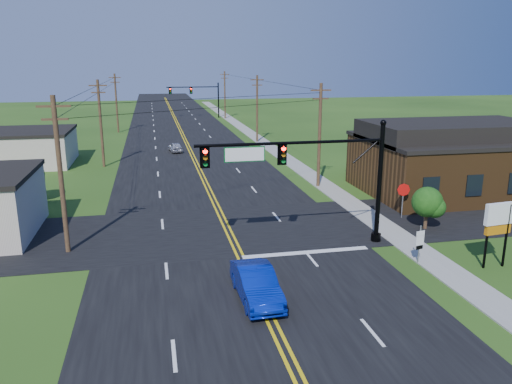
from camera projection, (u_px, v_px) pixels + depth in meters
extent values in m
plane|color=#214012|center=(266.00, 319.00, 21.43)|extent=(260.00, 260.00, 0.00)
cube|color=black|center=(185.00, 142.00, 68.77)|extent=(16.00, 220.00, 0.04)
cube|color=black|center=(225.00, 230.00, 32.79)|extent=(70.00, 10.00, 0.04)
cube|color=gray|center=(276.00, 151.00, 61.38)|extent=(2.00, 160.00, 0.08)
cylinder|color=black|center=(379.00, 185.00, 29.84)|extent=(0.28, 0.28, 7.20)
cylinder|color=black|center=(376.00, 237.00, 30.69)|extent=(0.60, 0.60, 0.50)
sphere|color=black|center=(383.00, 123.00, 28.91)|extent=(0.36, 0.36, 0.36)
cylinder|color=black|center=(292.00, 143.00, 28.07)|extent=(11.00, 0.18, 0.18)
cube|color=#04551B|center=(245.00, 154.00, 27.67)|extent=(2.30, 0.06, 0.85)
cylinder|color=black|center=(218.00, 99.00, 98.01)|extent=(0.28, 0.28, 7.20)
cylinder|color=black|center=(219.00, 116.00, 98.86)|extent=(0.60, 0.60, 0.50)
sphere|color=black|center=(218.00, 80.00, 97.08)|extent=(0.36, 0.36, 0.36)
cylinder|color=black|center=(193.00, 87.00, 96.41)|extent=(10.00, 0.18, 0.18)
cube|color=#04551B|center=(176.00, 90.00, 95.92)|extent=(2.30, 0.06, 0.85)
cube|color=#503217|center=(450.00, 167.00, 41.89)|extent=(14.00, 11.00, 4.40)
cube|color=black|center=(452.00, 139.00, 41.30)|extent=(14.20, 11.20, 0.30)
cube|color=beige|center=(13.00, 149.00, 53.20)|extent=(12.00, 9.00, 3.40)
cube|color=black|center=(11.00, 132.00, 52.73)|extent=(12.20, 9.20, 0.30)
cylinder|color=#3D251B|center=(61.00, 177.00, 27.87)|extent=(0.28, 0.28, 9.00)
cube|color=#3D251B|center=(54.00, 106.00, 26.88)|extent=(1.80, 0.12, 0.12)
cube|color=#3D251B|center=(55.00, 119.00, 27.06)|extent=(1.40, 0.12, 0.12)
cylinder|color=#3D251B|center=(101.00, 124.00, 51.54)|extent=(0.28, 0.28, 9.00)
cube|color=#3D251B|center=(98.00, 85.00, 50.55)|extent=(1.80, 0.12, 0.12)
cube|color=#3D251B|center=(98.00, 92.00, 50.73)|extent=(1.40, 0.12, 0.12)
cylinder|color=#3D251B|center=(116.00, 103.00, 77.11)|extent=(0.28, 0.28, 9.00)
cube|color=#3D251B|center=(115.00, 78.00, 76.12)|extent=(1.80, 0.12, 0.12)
cube|color=#3D251B|center=(115.00, 82.00, 76.30)|extent=(1.40, 0.12, 0.12)
cylinder|color=#3D251B|center=(319.00, 136.00, 43.07)|extent=(0.28, 0.28, 9.00)
cube|color=#3D251B|center=(321.00, 90.00, 42.08)|extent=(1.80, 0.12, 0.12)
cube|color=#3D251B|center=(321.00, 99.00, 42.26)|extent=(1.40, 0.12, 0.12)
cylinder|color=#3D251B|center=(257.00, 109.00, 67.69)|extent=(0.28, 0.28, 9.00)
cube|color=#3D251B|center=(257.00, 80.00, 66.70)|extent=(1.80, 0.12, 0.12)
cube|color=#3D251B|center=(257.00, 85.00, 66.88)|extent=(1.40, 0.12, 0.12)
cylinder|color=#3D251B|center=(225.00, 95.00, 96.09)|extent=(0.28, 0.28, 9.00)
cube|color=#3D251B|center=(225.00, 74.00, 95.10)|extent=(1.80, 0.12, 0.12)
cube|color=#3D251B|center=(225.00, 78.00, 95.28)|extent=(1.40, 0.12, 0.12)
cylinder|color=#3D251B|center=(365.00, 165.00, 48.99)|extent=(0.24, 0.24, 1.85)
sphere|color=#174410|center=(366.00, 148.00, 48.57)|extent=(3.00, 3.00, 3.00)
cylinder|color=#3D251B|center=(426.00, 219.00, 32.84)|extent=(0.24, 0.24, 1.32)
sphere|color=#174410|center=(427.00, 202.00, 32.54)|extent=(2.00, 2.00, 2.00)
cylinder|color=#3D251B|center=(30.00, 192.00, 39.28)|extent=(0.24, 0.24, 1.54)
sphere|color=#174410|center=(28.00, 175.00, 38.93)|extent=(2.40, 2.40, 2.40)
imported|color=#071EA4|center=(256.00, 285.00, 22.98)|extent=(1.79, 4.71, 1.53)
imported|color=#BCBBC0|center=(175.00, 147.00, 60.97)|extent=(1.81, 3.56, 1.16)
cylinder|color=slate|center=(419.00, 245.00, 27.09)|extent=(0.08, 0.08, 2.19)
cube|color=white|center=(421.00, 234.00, 26.90)|extent=(0.54, 0.15, 0.30)
cube|color=white|center=(420.00, 241.00, 27.00)|extent=(0.54, 0.15, 0.55)
cube|color=black|center=(419.00, 247.00, 27.10)|extent=(0.44, 0.13, 0.22)
cylinder|color=slate|center=(402.00, 202.00, 35.00)|extent=(0.09, 0.09, 2.36)
cylinder|color=red|center=(404.00, 190.00, 34.74)|extent=(0.89, 0.21, 0.90)
cylinder|color=black|center=(487.00, 237.00, 26.35)|extent=(0.15, 0.15, 3.49)
cylinder|color=black|center=(506.00, 236.00, 26.58)|extent=(0.15, 0.15, 3.49)
cube|color=white|center=(500.00, 214.00, 26.15)|extent=(1.76, 0.44, 1.16)
cube|color=#CC720C|center=(498.00, 229.00, 26.37)|extent=(1.56, 0.39, 0.48)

